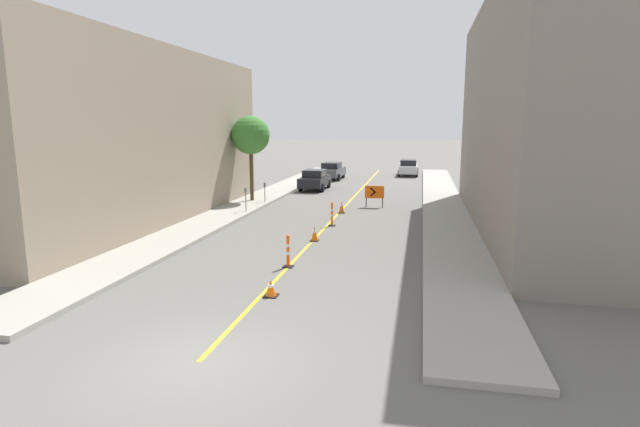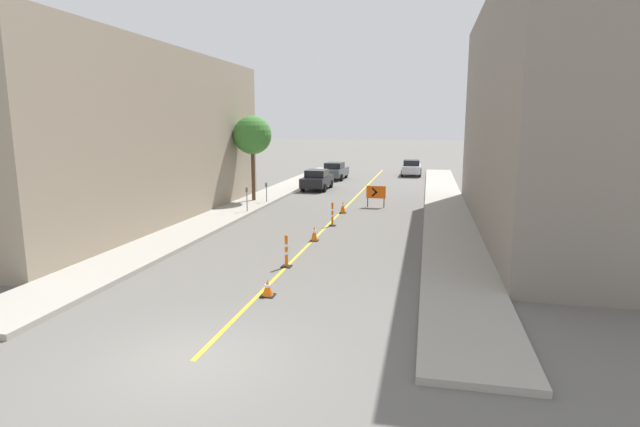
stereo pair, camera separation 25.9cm
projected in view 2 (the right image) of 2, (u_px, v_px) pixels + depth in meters
name	position (u px, v px, depth m)	size (l,w,h in m)	color
ground_plane	(193.00, 361.00, 10.96)	(300.00, 300.00, 0.00)	#605E59
lane_stripe	(351.00, 202.00, 33.32)	(0.12, 46.48, 0.01)	gold
sidewalk_left	(264.00, 198.00, 34.56)	(2.55, 46.48, 0.17)	#9E998E
sidewalk_right	(445.00, 203.00, 32.04)	(2.55, 46.48, 0.17)	#9E998E
building_facade_left	(132.00, 137.00, 26.18)	(6.00, 21.83, 8.90)	gray
building_facade_right	(547.00, 115.00, 23.61)	(6.00, 21.91, 11.07)	slate
traffic_cone_nearest	(268.00, 288.00, 15.06)	(0.42, 0.42, 0.51)	black
traffic_cone_second	(314.00, 234.00, 22.13)	(0.36, 0.36, 0.68)	black
traffic_cone_third	(343.00, 207.00, 29.02)	(0.39, 0.39, 0.72)	black
delineator_post_front	(286.00, 253.00, 18.08)	(0.36, 0.36, 1.20)	black
delineator_post_rear	(332.00, 216.00, 25.35)	(0.34, 0.34, 1.23)	black
arrow_barricade_primary	(376.00, 193.00, 30.91)	(1.20, 0.08, 1.34)	#EF560C
parked_car_curb_near	(317.00, 180.00, 39.22)	(1.94, 4.33, 1.59)	black
parked_car_curb_mid	(335.00, 171.00, 46.43)	(2.04, 4.39, 1.59)	#474C51
parked_car_curb_far	(411.00, 168.00, 49.72)	(1.94, 4.33, 1.59)	#B7B7BC
parking_meter_near_curb	(247.00, 194.00, 28.56)	(0.12, 0.11, 1.39)	#4C4C51
parking_meter_far_curb	(266.00, 188.00, 32.00)	(0.12, 0.11, 1.26)	#4C4C51
street_tree_left_near	(252.00, 136.00, 32.13)	(2.47, 2.47, 5.48)	#4C3823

